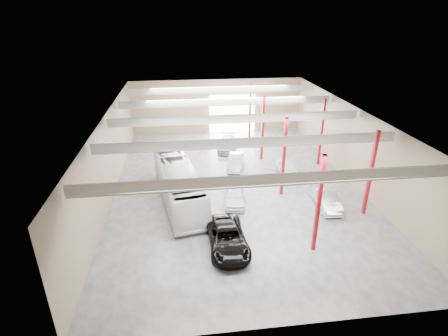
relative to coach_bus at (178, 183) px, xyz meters
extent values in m
cube|color=#424246|center=(5.22, 1.97, -1.64)|extent=(22.00, 32.00, 0.01)
cube|color=silver|center=(5.22, 1.97, 5.36)|extent=(22.00, 32.00, 0.12)
cube|color=brown|center=(5.22, 17.97, 1.86)|extent=(22.00, 0.12, 7.00)
cube|color=brown|center=(5.22, -14.03, 1.86)|extent=(22.00, 0.12, 7.00)
cube|color=brown|center=(-5.78, 1.97, 1.86)|extent=(0.12, 32.00, 7.00)
cube|color=brown|center=(16.22, 1.97, 1.86)|extent=(0.12, 32.00, 7.00)
cube|color=white|center=(7.22, 17.82, 0.86)|extent=(6.00, 0.20, 5.00)
cube|color=maroon|center=(9.02, -8.03, 1.86)|extent=(0.25, 0.25, 7.00)
cube|color=maroon|center=(9.02, -0.03, 1.86)|extent=(0.25, 0.25, 7.00)
cube|color=maroon|center=(9.02, 7.97, 1.86)|extent=(0.25, 0.25, 7.00)
cube|color=maroon|center=(9.02, 14.97, 1.86)|extent=(0.25, 0.25, 7.00)
cube|color=maroon|center=(14.72, -4.03, 1.86)|extent=(0.25, 0.25, 7.00)
cube|color=maroon|center=(14.72, 5.97, 1.86)|extent=(0.25, 0.25, 7.00)
cube|color=#AFAFAA|center=(5.22, -10.03, 4.91)|extent=(21.60, 0.15, 0.60)
cube|color=#AFAFAA|center=(5.22, -10.03, 4.51)|extent=(21.60, 0.10, 0.10)
cube|color=#AFAFAA|center=(5.22, -4.03, 4.91)|extent=(21.60, 0.15, 0.60)
cube|color=#AFAFAA|center=(5.22, -4.03, 4.51)|extent=(21.60, 0.10, 0.10)
cube|color=#AFAFAA|center=(5.22, 1.97, 4.91)|extent=(21.60, 0.15, 0.60)
cube|color=#AFAFAA|center=(5.22, 1.97, 4.51)|extent=(21.60, 0.10, 0.10)
cube|color=#AFAFAA|center=(5.22, 7.97, 4.91)|extent=(21.60, 0.15, 0.60)
cube|color=#AFAFAA|center=(5.22, 7.97, 4.51)|extent=(21.60, 0.10, 0.10)
cube|color=#AFAFAA|center=(5.22, 13.97, 4.91)|extent=(21.60, 0.15, 0.60)
cube|color=#AFAFAA|center=(5.22, 13.97, 4.51)|extent=(21.60, 0.10, 0.10)
imported|color=silver|center=(0.00, 0.00, 0.00)|extent=(4.69, 12.04, 3.27)
imported|color=black|center=(3.22, -7.08, -0.87)|extent=(2.72, 5.61, 1.54)
imported|color=white|center=(4.63, -1.03, -0.93)|extent=(2.14, 4.31, 1.41)
imported|color=#B8B9BD|center=(5.90, 6.15, -0.95)|extent=(2.44, 4.41, 1.38)
imported|color=gray|center=(5.72, 11.35, -0.94)|extent=(3.05, 5.10, 1.39)
imported|color=#B2B1B6|center=(12.06, -2.61, -0.91)|extent=(1.82, 4.48, 1.45)
imported|color=white|center=(10.72, 3.68, -0.96)|extent=(1.73, 4.03, 1.36)
camera|label=1|loc=(0.53, -26.63, 13.27)|focal=28.00mm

